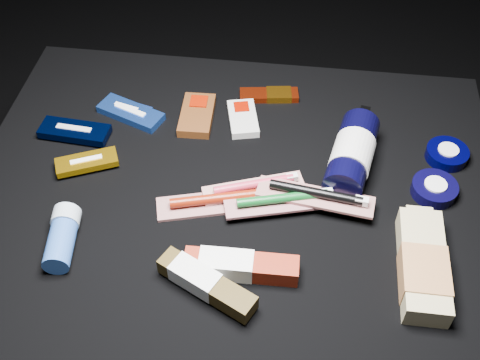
# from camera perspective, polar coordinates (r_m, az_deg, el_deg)

# --- Properties ---
(ground) EXTENTS (3.00, 3.00, 0.00)m
(ground) POSITION_cam_1_polar(r_m,az_deg,el_deg) (1.43, -0.66, -11.59)
(ground) COLOR black
(ground) RESTS_ON ground
(cloth_table) EXTENTS (0.98, 0.78, 0.40)m
(cloth_table) POSITION_cam_1_polar(r_m,az_deg,el_deg) (1.26, -0.74, -6.98)
(cloth_table) COLOR black
(cloth_table) RESTS_ON ground
(luna_bar_0) EXTENTS (0.15, 0.10, 0.02)m
(luna_bar_0) POSITION_cam_1_polar(r_m,az_deg,el_deg) (1.26, -10.32, 6.28)
(luna_bar_0) COLOR blue
(luna_bar_0) RESTS_ON cloth_table
(luna_bar_1) EXTENTS (0.11, 0.07, 0.01)m
(luna_bar_1) POSITION_cam_1_polar(r_m,az_deg,el_deg) (1.27, -10.69, 6.66)
(luna_bar_1) COLOR blue
(luna_bar_1) RESTS_ON cloth_table
(luna_bar_2) EXTENTS (0.14, 0.06, 0.02)m
(luna_bar_2) POSITION_cam_1_polar(r_m,az_deg,el_deg) (1.24, -15.40, 4.48)
(luna_bar_2) COLOR black
(luna_bar_2) RESTS_ON cloth_table
(luna_bar_3) EXTENTS (0.12, 0.09, 0.02)m
(luna_bar_3) POSITION_cam_1_polar(r_m,az_deg,el_deg) (1.17, -14.32, 1.66)
(luna_bar_3) COLOR #AF7D0B
(luna_bar_3) RESTS_ON cloth_table
(clif_bar_0) EXTENTS (0.07, 0.12, 0.02)m
(clif_bar_0) POSITION_cam_1_polar(r_m,az_deg,el_deg) (1.24, -4.07, 6.31)
(clif_bar_0) COLOR #512910
(clif_bar_0) RESTS_ON cloth_table
(clif_bar_1) EXTENTS (0.08, 0.11, 0.02)m
(clif_bar_1) POSITION_cam_1_polar(r_m,az_deg,el_deg) (1.23, 0.26, 5.98)
(clif_bar_1) COLOR silver
(clif_bar_1) RESTS_ON cloth_table
(power_bar) EXTENTS (0.13, 0.05, 0.02)m
(power_bar) POSITION_cam_1_polar(r_m,az_deg,el_deg) (1.29, 3.08, 8.05)
(power_bar) COLOR maroon
(power_bar) RESTS_ON cloth_table
(lotion_bottle) EXTENTS (0.11, 0.24, 0.08)m
(lotion_bottle) POSITION_cam_1_polar(r_m,az_deg,el_deg) (1.14, 10.58, 2.41)
(lotion_bottle) COLOR black
(lotion_bottle) RESTS_ON cloth_table
(cream_tin_upper) EXTENTS (0.08, 0.08, 0.02)m
(cream_tin_upper) POSITION_cam_1_polar(r_m,az_deg,el_deg) (1.22, 19.03, 2.35)
(cream_tin_upper) COLOR black
(cream_tin_upper) RESTS_ON cloth_table
(cream_tin_lower) EXTENTS (0.08, 0.08, 0.03)m
(cream_tin_lower) POSITION_cam_1_polar(r_m,az_deg,el_deg) (1.15, 17.94, -0.80)
(cream_tin_lower) COLOR black
(cream_tin_lower) RESTS_ON cloth_table
(bodywash_bottle) EXTENTS (0.07, 0.21, 0.04)m
(bodywash_bottle) POSITION_cam_1_polar(r_m,az_deg,el_deg) (1.02, 16.95, -7.87)
(bodywash_bottle) COLOR tan
(bodywash_bottle) RESTS_ON cloth_table
(deodorant_stick) EXTENTS (0.06, 0.12, 0.05)m
(deodorant_stick) POSITION_cam_1_polar(r_m,az_deg,el_deg) (1.05, -16.52, -5.20)
(deodorant_stick) COLOR #2B55A6
(deodorant_stick) RESTS_ON cloth_table
(toothbrush_pack_0) EXTENTS (0.23, 0.11, 0.03)m
(toothbrush_pack_0) POSITION_cam_1_polar(r_m,az_deg,el_deg) (1.08, -1.70, -1.95)
(toothbrush_pack_0) COLOR #B4AFA7
(toothbrush_pack_0) RESTS_ON cloth_table
(toothbrush_pack_1) EXTENTS (0.19, 0.10, 0.02)m
(toothbrush_pack_1) POSITION_cam_1_polar(r_m,az_deg,el_deg) (1.09, 1.44, -0.57)
(toothbrush_pack_1) COLOR silver
(toothbrush_pack_1) RESTS_ON cloth_table
(toothbrush_pack_2) EXTENTS (0.21, 0.10, 0.02)m
(toothbrush_pack_2) POSITION_cam_1_polar(r_m,az_deg,el_deg) (1.06, 4.17, -1.94)
(toothbrush_pack_2) COLOR #B3ACA7
(toothbrush_pack_2) RESTS_ON cloth_table
(toothbrush_pack_3) EXTENTS (0.21, 0.08, 0.02)m
(toothbrush_pack_3) POSITION_cam_1_polar(r_m,az_deg,el_deg) (1.07, 7.32, -1.44)
(toothbrush_pack_3) COLOR #A6A19B
(toothbrush_pack_3) RESTS_ON cloth_table
(toothpaste_carton_red) EXTENTS (0.19, 0.05, 0.04)m
(toothpaste_carton_red) POSITION_cam_1_polar(r_m,az_deg,el_deg) (0.98, -0.39, -8.14)
(toothpaste_carton_red) COLOR maroon
(toothpaste_carton_red) RESTS_ON cloth_table
(toothpaste_carton_green) EXTENTS (0.17, 0.11, 0.03)m
(toothpaste_carton_green) POSITION_cam_1_polar(r_m,az_deg,el_deg) (0.96, -3.56, -9.60)
(toothpaste_carton_green) COLOR #3D2E0E
(toothpaste_carton_green) RESTS_ON cloth_table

